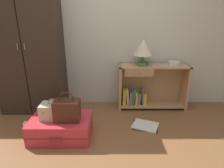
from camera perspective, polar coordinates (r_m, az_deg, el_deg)
ground_plane at (r=2.21m, az=-4.74°, el=-21.84°), size 9.00×9.00×0.00m
back_wall at (r=3.15m, az=-3.33°, el=16.82°), size 6.40×0.10×2.60m
wardrobe at (r=3.14m, az=-24.24°, el=10.88°), size 0.97×0.47×2.14m
bookshelf at (r=3.19m, az=10.87°, el=-0.84°), size 1.11×0.33×0.73m
table_lamp at (r=2.99m, az=9.21°, el=10.66°), size 0.30×0.30×0.41m
bowl at (r=3.17m, az=18.04°, el=6.01°), size 0.18×0.18×0.05m
suitcase_large at (r=2.54m, az=-15.30°, el=-12.58°), size 0.76×0.51×0.26m
train_case at (r=2.47m, az=-17.53°, el=-7.77°), size 0.30×0.22×0.26m
handbag at (r=2.36m, az=-13.62°, el=-7.70°), size 0.31×0.19×0.37m
bottle at (r=2.80m, az=-24.65°, el=-11.98°), size 0.08×0.08×0.17m
open_book_on_floor at (r=2.76m, az=9.81°, el=-12.29°), size 0.42×0.38×0.02m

